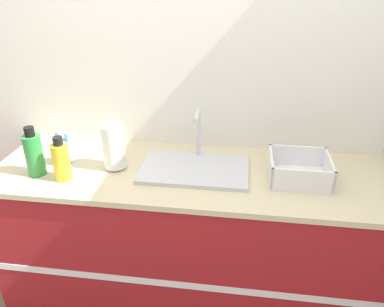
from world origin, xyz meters
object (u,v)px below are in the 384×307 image
sink (195,167)px  paper_towel_roll (114,147)px  bottle_yellow (61,161)px  bottle_green (34,154)px  bottle_blue (62,149)px  dish_rack (299,171)px

sink → paper_towel_roll: 0.43m
sink → bottle_yellow: bearing=-164.7°
paper_towel_roll → bottle_green: 0.39m
bottle_yellow → paper_towel_roll: bearing=33.2°
sink → bottle_green: size_ratio=2.14×
paper_towel_roll → bottle_green: (-0.38, -0.12, -0.01)m
bottle_green → bottle_blue: size_ratio=1.34×
paper_towel_roll → dish_rack: (0.94, 0.01, -0.08)m
bottle_blue → bottle_green: bearing=-124.6°
sink → paper_towel_roll: (-0.42, -0.03, 0.10)m
paper_towel_roll → bottle_blue: bearing=178.4°
sink → paper_towel_roll: bearing=-176.0°
bottle_yellow → bottle_green: bearing=169.3°
bottle_yellow → bottle_blue: bearing=114.7°
dish_rack → bottle_blue: size_ratio=1.52×
bottle_green → bottle_blue: bearing=55.4°
bottle_green → bottle_blue: bottle_green is taller
sink → dish_rack: (0.52, -0.02, 0.02)m
paper_towel_roll → dish_rack: size_ratio=0.82×
dish_rack → bottle_blue: (-1.23, -0.00, 0.04)m
bottle_green → bottle_yellow: (0.16, -0.03, -0.01)m
bottle_blue → paper_towel_roll: bearing=-1.6°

